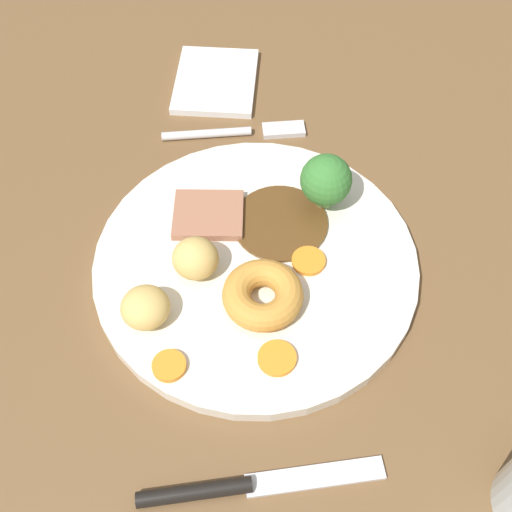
{
  "coord_description": "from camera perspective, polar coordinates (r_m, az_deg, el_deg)",
  "views": [
    {
      "loc": [
        32.78,
        -0.74,
        52.6
      ],
      "look_at": [
        0.35,
        1.86,
        6.0
      ],
      "focal_mm": 45.14,
      "sensor_mm": 36.0,
      "label": 1
    }
  ],
  "objects": [
    {
      "name": "carrot_coin_back",
      "position": [
        0.53,
        -7.71,
        -9.62
      ],
      "size": [
        2.78,
        2.78,
        0.54
      ],
      "primitive_type": "cylinder",
      "color": "orange",
      "rests_on": "dinner_plate"
    },
    {
      "name": "dining_table",
      "position": [
        0.6,
        -1.78,
        -2.13
      ],
      "size": [
        120.0,
        84.0,
        3.6
      ],
      "primitive_type": "cube",
      "color": "brown",
      "rests_on": "ground"
    },
    {
      "name": "gravy_pool",
      "position": [
        0.6,
        2.16,
        2.98
      ],
      "size": [
        8.92,
        8.92,
        0.3
      ],
      "primitive_type": "cylinder",
      "color": "#563819",
      "rests_on": "dinner_plate"
    },
    {
      "name": "folded_napkin",
      "position": [
        0.76,
        -3.59,
        15.21
      ],
      "size": [
        12.24,
        10.57,
        0.8
      ],
      "primitive_type": "cube",
      "rotation": [
        0.0,
        0.0,
        -0.15
      ],
      "color": "white",
      "rests_on": "dining_table"
    },
    {
      "name": "carrot_coin_side",
      "position": [
        0.58,
        4.68,
        -0.44
      ],
      "size": [
        3.03,
        3.03,
        0.46
      ],
      "primitive_type": "cylinder",
      "color": "orange",
      "rests_on": "dinner_plate"
    },
    {
      "name": "meat_slice_main",
      "position": [
        0.61,
        -4.24,
        3.66
      ],
      "size": [
        6.14,
        7.0,
        0.8
      ],
      "primitive_type": "cube",
      "rotation": [
        0.0,
        0.0,
        4.62
      ],
      "color": "#9E664C",
      "rests_on": "dinner_plate"
    },
    {
      "name": "dinner_plate",
      "position": [
        0.58,
        0.0,
        -0.96
      ],
      "size": [
        29.28,
        29.28,
        1.4
      ],
      "primitive_type": "cylinder",
      "color": "silver",
      "rests_on": "dining_table"
    },
    {
      "name": "carrot_coin_front",
      "position": [
        0.53,
        1.87,
        -9.04
      ],
      "size": [
        3.18,
        3.18,
        0.45
      ],
      "primitive_type": "cylinder",
      "color": "orange",
      "rests_on": "dinner_plate"
    },
    {
      "name": "broccoli_floret",
      "position": [
        0.6,
        6.22,
        6.67
      ],
      "size": [
        4.8,
        4.8,
        5.8
      ],
      "color": "#8CB766",
      "rests_on": "dinner_plate"
    },
    {
      "name": "fork",
      "position": [
        0.7,
        -1.56,
        10.92
      ],
      "size": [
        2.05,
        15.27,
        0.9
      ],
      "rotation": [
        0.0,
        0.0,
        1.58
      ],
      "color": "silver",
      "rests_on": "dining_table"
    },
    {
      "name": "roast_potato_left",
      "position": [
        0.54,
        -9.78,
        -4.51
      ],
      "size": [
        4.45,
        4.49,
        3.12
      ],
      "primitive_type": "ellipsoid",
      "rotation": [
        0.0,
        0.0,
        0.09
      ],
      "color": "#D8B260",
      "rests_on": "dinner_plate"
    },
    {
      "name": "knife",
      "position": [
        0.5,
        -1.47,
        -19.74
      ],
      "size": [
        2.48,
        18.55,
        1.2
      ],
      "rotation": [
        0.0,
        0.0,
        1.63
      ],
      "color": "black",
      "rests_on": "dining_table"
    },
    {
      "name": "roast_potato_right",
      "position": [
        0.56,
        -5.39,
        -0.21
      ],
      "size": [
        4.14,
        4.31,
        3.77
      ],
      "primitive_type": "ellipsoid",
      "rotation": [
        0.0,
        0.0,
        1.51
      ],
      "color": "#D8B260",
      "rests_on": "dinner_plate"
    },
    {
      "name": "yorkshire_pudding",
      "position": [
        0.54,
        0.61,
        -3.46
      ],
      "size": [
        6.93,
        6.93,
        2.42
      ],
      "primitive_type": "torus",
      "color": "#C68938",
      "rests_on": "dinner_plate"
    }
  ]
}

